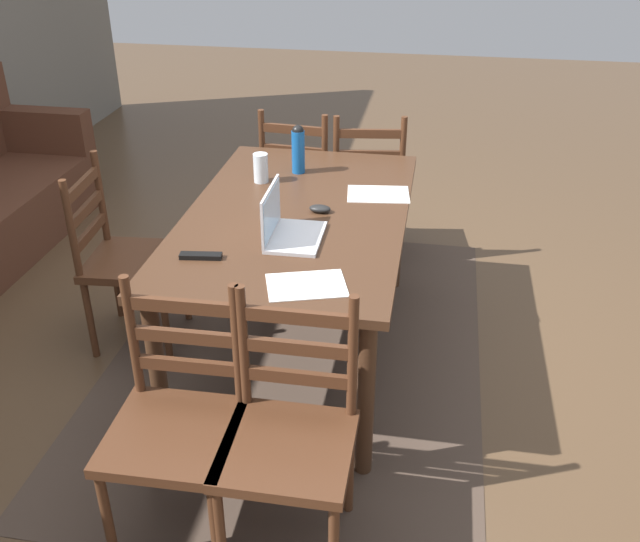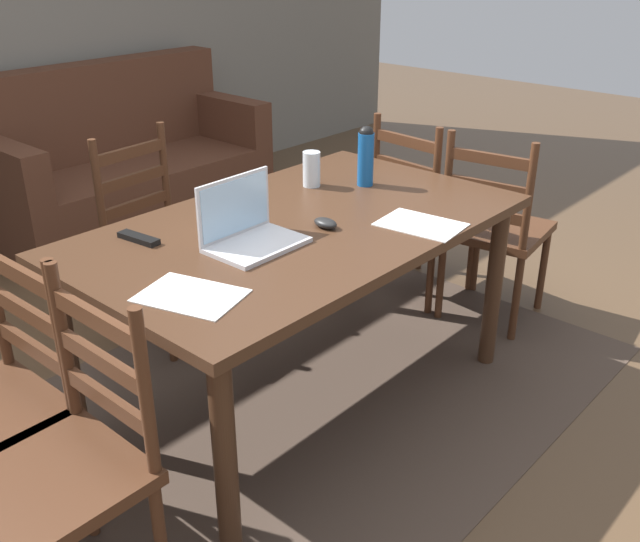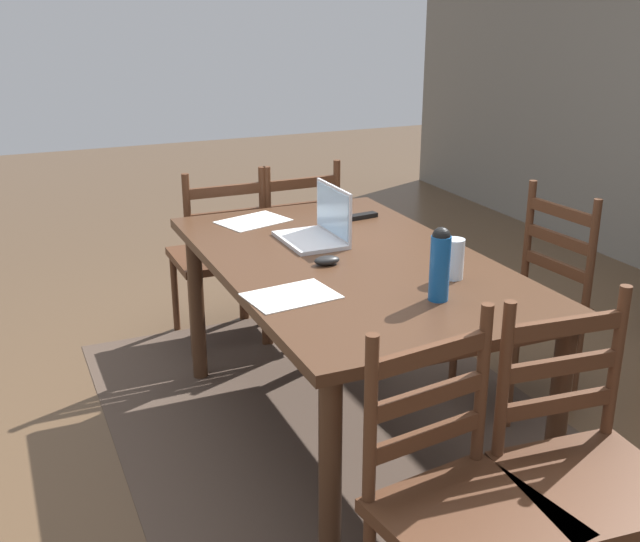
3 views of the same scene
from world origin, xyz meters
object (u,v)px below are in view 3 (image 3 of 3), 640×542
at_px(chair_left_near, 219,257).
at_px(chair_right_far, 585,474).
at_px(dining_table, 349,281).
at_px(laptop, 321,227).
at_px(chair_right_near, 462,510).
at_px(chair_left_far, 291,248).
at_px(drinking_glass, 454,259).
at_px(tv_remote, 360,216).
at_px(chair_far_head, 526,301).
at_px(computer_mouse, 327,260).
at_px(water_bottle, 440,263).

distance_m(chair_left_near, chair_right_far, 2.29).
distance_m(dining_table, laptop, 0.30).
height_order(dining_table, chair_right_near, chair_right_near).
height_order(chair_left_far, drinking_glass, chair_left_far).
height_order(chair_right_near, tv_remote, chair_right_near).
bearing_deg(chair_far_head, dining_table, -89.78).
bearing_deg(chair_right_near, chair_far_head, 136.42).
height_order(chair_far_head, laptop, laptop).
distance_m(chair_left_near, laptop, 0.96).
bearing_deg(dining_table, chair_left_near, -169.94).
distance_m(chair_right_near, drinking_glass, 0.99).
xyz_separation_m(chair_right_near, computer_mouse, (-1.10, 0.10, 0.33)).
bearing_deg(computer_mouse, chair_left_far, 168.87).
xyz_separation_m(chair_far_head, computer_mouse, (0.03, -0.98, 0.33)).
xyz_separation_m(chair_right_near, tv_remote, (-1.63, 0.50, 0.33)).
height_order(chair_left_far, chair_left_near, same).
relative_size(water_bottle, tv_remote, 1.48).
bearing_deg(chair_left_far, chair_right_near, -10.22).
bearing_deg(chair_far_head, chair_left_near, -136.39).
bearing_deg(chair_left_far, chair_left_near, -90.00).
distance_m(dining_table, drinking_glass, 0.45).
relative_size(chair_left_near, computer_mouse, 9.50).
relative_size(dining_table, chair_far_head, 1.77).
relative_size(chair_left_near, chair_right_near, 1.00).
relative_size(dining_table, drinking_glass, 11.48).
bearing_deg(computer_mouse, water_bottle, 26.15).
height_order(dining_table, chair_far_head, chair_far_head).
distance_m(chair_far_head, laptop, 0.99).
xyz_separation_m(chair_far_head, tv_remote, (-0.49, -0.58, 0.33)).
bearing_deg(chair_far_head, water_bottle, -57.33).
height_order(drinking_glass, tv_remote, drinking_glass).
bearing_deg(water_bottle, drinking_glass, 134.91).
distance_m(drinking_glass, computer_mouse, 0.48).
height_order(chair_left_far, computer_mouse, chair_left_far).
bearing_deg(dining_table, chair_left_far, 169.90).
bearing_deg(chair_left_far, chair_far_head, 30.79).
xyz_separation_m(dining_table, water_bottle, (0.50, 0.09, 0.22)).
height_order(chair_right_near, drinking_glass, chair_right_near).
bearing_deg(chair_left_near, drinking_glass, 17.02).
distance_m(chair_right_far, laptop, 1.46).
bearing_deg(chair_left_near, dining_table, 10.06).
height_order(chair_left_far, chair_right_far, same).
bearing_deg(chair_right_far, chair_left_far, -179.93).
height_order(dining_table, tv_remote, tv_remote).
distance_m(chair_left_far, chair_left_near, 0.40).
distance_m(laptop, computer_mouse, 0.31).
relative_size(dining_table, chair_left_far, 1.77).
relative_size(dining_table, chair_left_near, 1.77).
bearing_deg(chair_right_far, tv_remote, 176.91).
height_order(chair_left_near, computer_mouse, chair_left_near).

